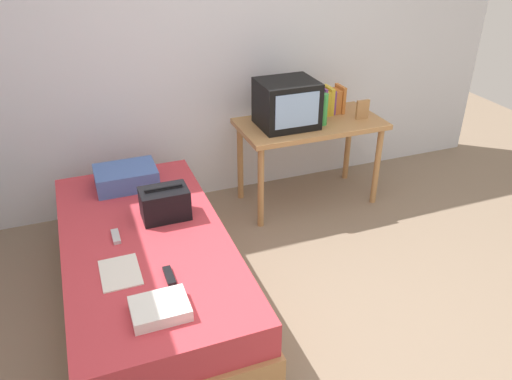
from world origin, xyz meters
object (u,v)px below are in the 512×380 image
(desk, at_px, (310,132))
(picture_frame, at_px, (362,109))
(book_row, at_px, (330,101))
(remote_silver, at_px, (116,236))
(tv, at_px, (287,104))
(handbag, at_px, (165,203))
(magazine, at_px, (120,272))
(water_bottle, at_px, (324,109))
(bed, at_px, (149,270))
(pillow, at_px, (126,177))
(folded_towel, at_px, (160,309))
(remote_dark, at_px, (169,276))

(desk, bearing_deg, picture_frame, -12.38)
(book_row, xyz_separation_m, remote_silver, (-1.90, -0.88, -0.33))
(tv, distance_m, handbag, 1.31)
(handbag, distance_m, magazine, 0.60)
(water_bottle, height_order, remote_silver, water_bottle)
(desk, bearing_deg, remote_silver, -155.52)
(bed, distance_m, tv, 1.65)
(water_bottle, bearing_deg, tv, 162.38)
(desk, xyz_separation_m, water_bottle, (0.06, -0.09, 0.22))
(bed, bearing_deg, pillow, 90.12)
(tv, height_order, handbag, tv)
(picture_frame, bearing_deg, handbag, -162.94)
(desk, distance_m, water_bottle, 0.25)
(desk, height_order, tv, tv)
(tv, xyz_separation_m, pillow, (-1.28, -0.11, -0.35))
(tv, height_order, folded_towel, tv)
(handbag, bearing_deg, magazine, -126.57)
(bed, xyz_separation_m, desk, (1.50, 0.81, 0.39))
(picture_frame, distance_m, folded_towel, 2.42)
(remote_silver, bearing_deg, remote_dark, -65.44)
(desk, xyz_separation_m, remote_silver, (-1.66, -0.76, -0.13))
(tv, relative_size, magazine, 1.52)
(folded_towel, bearing_deg, tv, 48.39)
(book_row, relative_size, pillow, 0.54)
(book_row, relative_size, magazine, 0.80)
(water_bottle, bearing_deg, pillow, -179.29)
(bed, height_order, tv, tv)
(book_row, xyz_separation_m, magazine, (-1.92, -1.23, -0.34))
(tv, relative_size, water_bottle, 1.74)
(water_bottle, height_order, folded_towel, water_bottle)
(water_bottle, distance_m, pillow, 1.59)
(bed, height_order, desk, desk)
(pillow, distance_m, handbag, 0.54)
(pillow, relative_size, remote_dark, 2.72)
(desk, distance_m, folded_towel, 2.15)
(folded_towel, bearing_deg, remote_silver, 99.19)
(folded_towel, bearing_deg, remote_dark, 68.74)
(book_row, bearing_deg, water_bottle, -128.99)
(bed, bearing_deg, handbag, 47.26)
(desk, height_order, book_row, book_row)
(water_bottle, bearing_deg, desk, 123.25)
(remote_dark, xyz_separation_m, remote_silver, (-0.22, 0.48, 0.00))
(water_bottle, distance_m, magazine, 2.05)
(pillow, xyz_separation_m, remote_silver, (-0.16, -0.64, -0.06))
(water_bottle, bearing_deg, book_row, 51.01)
(tv, xyz_separation_m, handbag, (-1.11, -0.62, -0.32))
(remote_dark, height_order, remote_silver, same)
(handbag, bearing_deg, remote_dark, -100.45)
(tv, bearing_deg, water_bottle, -17.62)
(desk, height_order, folded_towel, desk)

